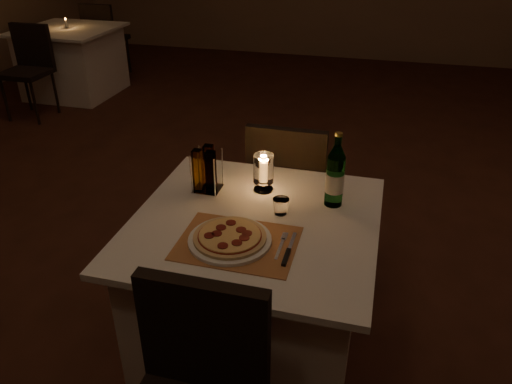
% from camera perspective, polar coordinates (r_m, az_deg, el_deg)
% --- Properties ---
extents(floor, '(8.00, 10.00, 0.02)m').
position_cam_1_polar(floor, '(3.09, 0.34, -7.53)').
color(floor, '#452116').
rests_on(floor, ground).
extents(main_table, '(1.00, 1.00, 0.74)m').
position_cam_1_polar(main_table, '(2.27, -0.13, -11.01)').
color(main_table, white).
rests_on(main_table, ground).
extents(chair_far, '(0.42, 0.42, 0.90)m').
position_cam_1_polar(chair_far, '(2.75, 3.72, 1.17)').
color(chair_far, black).
rests_on(chair_far, ground).
extents(placemat, '(0.45, 0.34, 0.00)m').
position_cam_1_polar(placemat, '(1.91, -2.13, -5.85)').
color(placemat, '#B8723F').
rests_on(placemat, main_table).
extents(plate, '(0.32, 0.32, 0.01)m').
position_cam_1_polar(plate, '(1.91, -3.00, -5.49)').
color(plate, white).
rests_on(plate, placemat).
extents(pizza, '(0.28, 0.28, 0.02)m').
position_cam_1_polar(pizza, '(1.90, -3.01, -5.09)').
color(pizza, '#D8B77F').
rests_on(pizza, plate).
extents(fork, '(0.02, 0.18, 0.00)m').
position_cam_1_polar(fork, '(1.90, 2.95, -5.92)').
color(fork, silver).
rests_on(fork, placemat).
extents(knife, '(0.02, 0.22, 0.01)m').
position_cam_1_polar(knife, '(1.85, 3.62, -7.05)').
color(knife, black).
rests_on(knife, placemat).
extents(tumbler, '(0.07, 0.07, 0.07)m').
position_cam_1_polar(tumbler, '(2.08, 2.86, -1.64)').
color(tumbler, white).
rests_on(tumbler, main_table).
extents(water_bottle, '(0.08, 0.08, 0.33)m').
position_cam_1_polar(water_bottle, '(2.12, 9.03, 1.75)').
color(water_bottle, '#539B5B').
rests_on(water_bottle, main_table).
extents(hurricane_candle, '(0.09, 0.09, 0.17)m').
position_cam_1_polar(hurricane_candle, '(2.22, 0.87, 2.55)').
color(hurricane_candle, white).
rests_on(hurricane_candle, main_table).
extents(cruet_caddy, '(0.12, 0.12, 0.21)m').
position_cam_1_polar(cruet_caddy, '(2.23, -5.72, 2.38)').
color(cruet_caddy, white).
rests_on(cruet_caddy, main_table).
extents(neighbor_table_left, '(1.00, 1.00, 0.74)m').
position_cam_1_polar(neighbor_table_left, '(6.20, -20.19, 13.83)').
color(neighbor_table_left, white).
rests_on(neighbor_table_left, ground).
extents(neighbor_chair_la, '(0.42, 0.42, 0.90)m').
position_cam_1_polar(neighbor_chair_la, '(5.61, -24.50, 13.39)').
color(neighbor_chair_la, black).
rests_on(neighbor_chair_la, ground).
extents(neighbor_chair_lb, '(0.42, 0.42, 0.90)m').
position_cam_1_polar(neighbor_chair_lb, '(6.75, -17.08, 17.00)').
color(neighbor_chair_lb, black).
rests_on(neighbor_chair_lb, ground).
extents(neighbor_candle_left, '(0.03, 0.03, 0.11)m').
position_cam_1_polar(neighbor_candle_left, '(6.12, -20.88, 17.55)').
color(neighbor_candle_left, white).
rests_on(neighbor_candle_left, neighbor_table_left).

